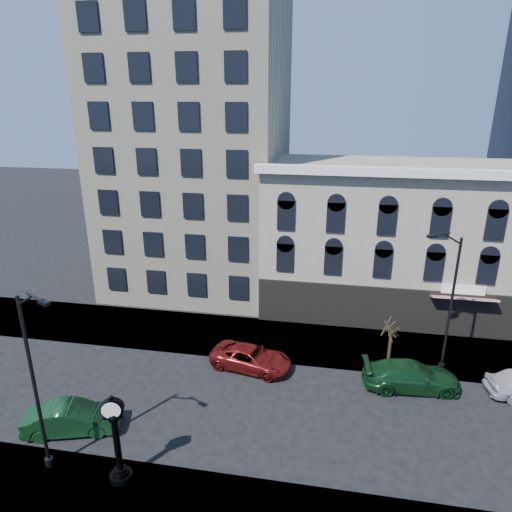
# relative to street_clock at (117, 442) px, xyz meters

# --- Properties ---
(ground) EXTENTS (160.00, 160.00, 0.00)m
(ground) POSITION_rel_street_clock_xyz_m (2.64, 6.15, -2.23)
(ground) COLOR black
(ground) RESTS_ON ground
(sidewalk_far) EXTENTS (160.00, 6.00, 0.12)m
(sidewalk_far) POSITION_rel_street_clock_xyz_m (2.64, 14.15, -2.17)
(sidewalk_far) COLOR #9B9B8D
(sidewalk_far) RESTS_ON ground
(cream_tower) EXTENTS (15.90, 15.40, 42.50)m
(cream_tower) POSITION_rel_street_clock_xyz_m (-3.47, 25.03, 17.09)
(cream_tower) COLOR beige
(cream_tower) RESTS_ON ground
(victorian_row) EXTENTS (22.60, 11.19, 12.50)m
(victorian_row) POSITION_rel_street_clock_xyz_m (14.64, 22.04, 3.77)
(victorian_row) COLOR gray
(victorian_row) RESTS_ON ground
(street_clock) EXTENTS (1.06, 1.06, 4.66)m
(street_clock) POSITION_rel_street_clock_xyz_m (0.00, 0.00, 0.00)
(street_clock) COLOR black
(street_clock) RESTS_ON sidewalk_near
(street_lamp_near) EXTENTS (2.36, 1.16, 9.62)m
(street_lamp_near) POSITION_rel_street_clock_xyz_m (-3.17, -0.12, 5.15)
(street_lamp_near) COLOR black
(street_lamp_near) RESTS_ON sidewalk_near
(street_lamp_far) EXTENTS (2.42, 0.99, 9.62)m
(street_lamp_far) POSITION_rel_street_clock_xyz_m (15.99, 11.94, 5.15)
(street_lamp_far) COLOR black
(street_lamp_far) RESTS_ON sidewalk_far
(bare_tree_far) EXTENTS (2.17, 2.17, 3.72)m
(bare_tree_far) POSITION_rel_street_clock_xyz_m (13.33, 12.46, 0.69)
(bare_tree_far) COLOR #332819
(bare_tree_far) RESTS_ON sidewalk_far
(car_near_b) EXTENTS (5.25, 3.08, 1.64)m
(car_near_b) POSITION_rel_street_clock_xyz_m (-4.06, 2.70, -1.41)
(car_near_b) COLOR #143F1E
(car_near_b) RESTS_ON ground
(car_far_a) EXTENTS (5.75, 3.47, 1.49)m
(car_far_a) POSITION_rel_street_clock_xyz_m (4.29, 10.30, -1.48)
(car_far_a) COLOR maroon
(car_far_a) RESTS_ON ground
(car_far_b) EXTENTS (6.08, 2.97, 1.70)m
(car_far_b) POSITION_rel_street_clock_xyz_m (14.41, 9.91, -1.38)
(car_far_b) COLOR #143F1E
(car_far_b) RESTS_ON ground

